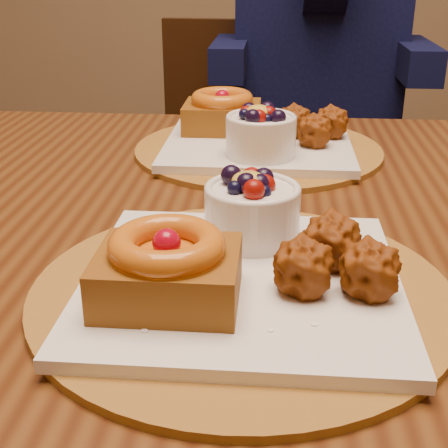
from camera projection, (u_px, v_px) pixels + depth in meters
The scene contains 4 objects.
dining_table at pixel (251, 260), 0.80m from camera, with size 1.60×0.90×0.76m.
place_setting_near at pixel (239, 264), 0.56m from camera, with size 0.38×0.38×0.09m.
place_setting_far at pixel (256, 135), 0.95m from camera, with size 0.38×0.38×0.09m.
chair_far at pixel (233, 173), 1.71m from camera, with size 0.45×0.45×0.88m.
Camera 1 is at (0.02, -0.84, 1.04)m, focal length 50.00 mm.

